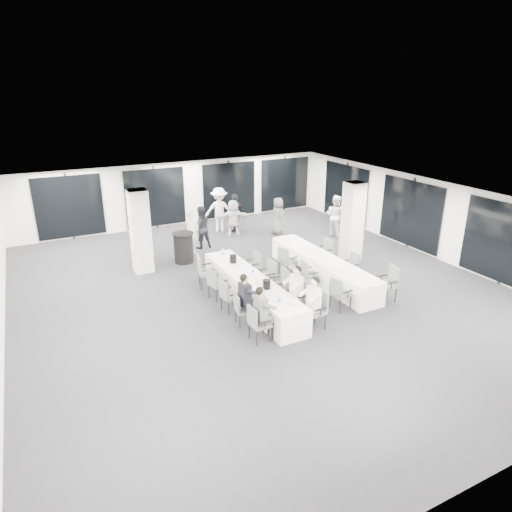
{
  "coord_description": "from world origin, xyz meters",
  "views": [
    {
      "loc": [
        -5.91,
        -11.3,
        5.93
      ],
      "look_at": [
        -0.25,
        -0.2,
        1.24
      ],
      "focal_mm": 32.0,
      "sensor_mm": 36.0,
      "label": 1
    }
  ],
  "objects": [
    {
      "name": "plate_a",
      "position": [
        -0.64,
        -2.25,
        0.76
      ],
      "size": [
        0.21,
        0.21,
        0.03
      ],
      "color": "white",
      "rests_on": "banquet_table_main"
    },
    {
      "name": "column_left",
      "position": [
        -2.8,
        3.2,
        1.4
      ],
      "size": [
        0.6,
        0.6,
        2.8
      ],
      "primitive_type": "cube",
      "color": "silver",
      "rests_on": "floor"
    },
    {
      "name": "ice_bucket_far",
      "position": [
        -0.55,
        0.78,
        0.87
      ],
      "size": [
        0.22,
        0.22,
        0.25
      ],
      "primitive_type": "cylinder",
      "color": "black",
      "rests_on": "banquet_table_main"
    },
    {
      "name": "water_bottle_b",
      "position": [
        -0.42,
        -0.33,
        0.87
      ],
      "size": [
        0.08,
        0.08,
        0.24
      ],
      "primitive_type": "cylinder",
      "color": "silver",
      "rests_on": "banquet_table_main"
    },
    {
      "name": "chair_main_right_mid",
      "position": [
        0.23,
        -0.82,
        0.55
      ],
      "size": [
        0.54,
        0.58,
        0.96
      ],
      "rotation": [
        0.0,
        0.0,
        1.46
      ],
      "color": "#515459",
      "rests_on": "floor"
    },
    {
      "name": "standing_guest_g",
      "position": [
        -2.66,
        4.26,
        1.04
      ],
      "size": [
        0.97,
        0.97,
        2.08
      ],
      "primitive_type": "imported",
      "rotation": [
        0.0,
        0.0,
        -0.79
      ],
      "color": "black",
      "rests_on": "floor"
    },
    {
      "name": "seated_guest_b",
      "position": [
        -1.27,
        -1.68,
        0.81
      ],
      "size": [
        0.5,
        0.38,
        1.44
      ],
      "rotation": [
        0.0,
        0.0,
        -1.57
      ],
      "color": "black",
      "rests_on": "floor"
    },
    {
      "name": "chair_main_left_far",
      "position": [
        -1.44,
        1.01,
        0.58
      ],
      "size": [
        0.61,
        0.64,
        1.02
      ],
      "rotation": [
        0.0,
        0.0,
        -1.78
      ],
      "color": "#515459",
      "rests_on": "floor"
    },
    {
      "name": "standing_guest_a",
      "position": [
        -0.8,
        3.87,
        1.01
      ],
      "size": [
        0.94,
        0.9,
        2.02
      ],
      "primitive_type": "imported",
      "rotation": [
        0.0,
        0.0,
        0.57
      ],
      "color": "silver",
      "rests_on": "floor"
    },
    {
      "name": "seated_guest_a",
      "position": [
        -1.27,
        -2.57,
        0.81
      ],
      "size": [
        0.5,
        0.38,
        1.44
      ],
      "rotation": [
        0.0,
        0.0,
        -1.57
      ],
      "color": "#505357",
      "rests_on": "floor"
    },
    {
      "name": "water_bottle_c",
      "position": [
        -0.58,
        1.48,
        0.86
      ],
      "size": [
        0.07,
        0.07,
        0.23
      ],
      "primitive_type": "cylinder",
      "color": "silver",
      "rests_on": "banquet_table_main"
    },
    {
      "name": "column_right",
      "position": [
        4.2,
        1.0,
        1.4
      ],
      "size": [
        0.6,
        0.6,
        2.8
      ],
      "primitive_type": "cube",
      "color": "silver",
      "rests_on": "floor"
    },
    {
      "name": "room",
      "position": [
        0.89,
        1.11,
        1.39
      ],
      "size": [
        14.04,
        16.04,
        2.84
      ],
      "color": "black",
      "rests_on": "ground"
    },
    {
      "name": "wine_glass",
      "position": [
        -0.31,
        -2.61,
        0.88
      ],
      "size": [
        0.07,
        0.07,
        0.18
      ],
      "color": "silver",
      "rests_on": "banquet_table_main"
    },
    {
      "name": "plate_b",
      "position": [
        -0.46,
        -2.52,
        0.76
      ],
      "size": [
        0.2,
        0.2,
        0.03
      ],
      "color": "white",
      "rests_on": "banquet_table_main"
    },
    {
      "name": "chair_main_left_mid",
      "position": [
        -1.43,
        -0.81,
        0.52
      ],
      "size": [
        0.52,
        0.56,
        0.92
      ],
      "rotation": [
        0.0,
        0.0,
        -1.44
      ],
      "color": "#515459",
      "rests_on": "floor"
    },
    {
      "name": "plate_c",
      "position": [
        -0.6,
        -0.96,
        0.76
      ],
      "size": [
        0.18,
        0.18,
        0.03
      ],
      "color": "white",
      "rests_on": "banquet_table_main"
    },
    {
      "name": "chair_side_left_near",
      "position": [
        1.36,
        -2.11,
        0.55
      ],
      "size": [
        0.55,
        0.59,
        0.96
      ],
      "rotation": [
        0.0,
        0.0,
        -1.43
      ],
      "color": "#515459",
      "rests_on": "floor"
    },
    {
      "name": "standing_guest_e",
      "position": [
        3.31,
        4.76,
        0.88
      ],
      "size": [
        0.53,
        0.86,
        1.76
      ],
      "primitive_type": "imported",
      "rotation": [
        0.0,
        0.0,
        1.59
      ],
      "color": "#505357",
      "rests_on": "floor"
    },
    {
      "name": "standing_guest_b",
      "position": [
        -0.21,
        4.54,
        0.93
      ],
      "size": [
        0.91,
        0.57,
        1.87
      ],
      "primitive_type": "imported",
      "rotation": [
        0.0,
        0.0,
        3.16
      ],
      "color": "black",
      "rests_on": "floor"
    },
    {
      "name": "standing_guest_d",
      "position": [
        1.84,
        5.84,
        0.94
      ],
      "size": [
        1.26,
        1.07,
        1.87
      ],
      "primitive_type": "imported",
      "rotation": [
        0.0,
        0.0,
        3.64
      ],
      "color": "black",
      "rests_on": "floor"
    },
    {
      "name": "chair_main_right_far",
      "position": [
        0.23,
        0.92,
        0.51
      ],
      "size": [
        0.46,
        0.51,
        0.9
      ],
      "rotation": [
        0.0,
        0.0,
        1.57
      ],
      "color": "#515459",
      "rests_on": "floor"
    },
    {
      "name": "chair_main_right_fourth",
      "position": [
        0.23,
        -0.05,
        0.54
      ],
      "size": [
        0.51,
        0.56,
        0.94
      ],
      "rotation": [
        0.0,
        0.0,
        1.65
      ],
      "color": "#515459",
      "rests_on": "floor"
    },
    {
      "name": "chair_side_right_far",
      "position": [
        3.03,
        0.92,
        0.52
      ],
      "size": [
        0.5,
        0.55,
        0.92
      ],
      "rotation": [
        0.0,
        0.0,
        1.66
      ],
      "color": "#515459",
      "rests_on": "floor"
    },
    {
      "name": "standing_guest_h",
      "position": [
        5.29,
        3.45,
        0.98
      ],
      "size": [
        0.9,
        1.09,
        1.95
      ],
      "primitive_type": "imported",
      "rotation": [
        0.0,
        0.0,
        1.98
      ],
      "color": "silver",
      "rests_on": "floor"
    },
    {
      "name": "chair_side_right_near",
      "position": [
        3.04,
        -2.25,
        0.59
      ],
      "size": [
        0.6,
        0.64,
        1.03
      ],
      "rotation": [
        0.0,
        0.0,
        1.4
      ],
      "color": "#515459",
      "rests_on": "floor"
    },
    {
      "name": "chair_side_left_mid",
      "position": [
        1.37,
        -0.52,
        0.52
      ],
      "size": [
        0.51,
        0.55,
        0.9
      ],
      "rotation": [
        0.0,
        0.0,
        -1.69
      ],
      "color": "#515459",
      "rests_on": "floor"
    },
    {
      "name": "standing_guest_c",
      "position": [
        1.26,
        6.22,
        1.07
      ],
      "size": [
        1.55,
        1.2,
        2.15
      ],
      "primitive_type": "imported",
      "rotation": [
        0.0,
        0.0,
        2.74
      ],
      "color": "silver",
      "rests_on": "floor"
    },
    {
      "name": "chair_side_right_mid",
      "position": [
        3.02,
        -0.55,
        0.51
      ],
      "size": [
        0.48,
        0.53,
        0.89
      ],
      "rotation": [
        0.0,
        0.0,
        1.66
      ],
      "color": "#515459",
      "rests_on": "floor"
    },
    {
      "name": "cocktail_table",
      "position": [
        -1.3,
        3.39,
        0.55
      ],
      "size": [
        0.77,
        0.77,
        1.08
      ],
      "color": "black",
      "rests_on": "floor"
    },
    {
      "name": "chair_main_left_fourth",
      "position": [
        -1.43,
        0.07,
        0.55
      ],
      "size": [
        0.56,
        0.6,
        0.96
      ],
      "rotation": [
        0.0,
        0.0,
        -1.38
      ],
      "color": "#515459",
      "rests_on": "floor"
    },
    {
      "name": "banquet_table_main",
      "position": [
        -0.6,
        -0.58,
        0.38
      ],
      "size": [
        0.9,
        5.0,
        0.75
      ],
      "primitive_type": "cube",
      "color": "silver",
      "rests_on": "floor"
    },
    {
      "name": "chair_main_right_second",
      "position": [
        0.24,
        -1.83,
        0.57
      ],
      "size": [
        0.57,
        0.61,
        0.99
      ],
      "rotation": [
        0.0,
        0.0,
        1.73
      ],
      "color": "#515459",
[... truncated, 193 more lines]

